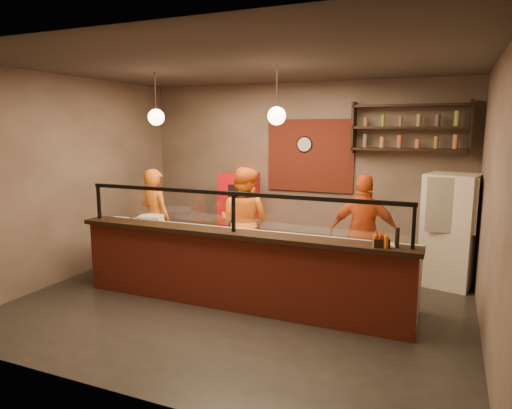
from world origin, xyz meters
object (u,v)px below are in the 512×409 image
at_px(fridge, 449,230).
at_px(red_cooler, 239,214).
at_px(condiment_caddy, 381,242).
at_px(pepper_mill, 397,238).
at_px(pizza_dough, 221,233).
at_px(cook_left, 155,219).
at_px(cook_right, 364,233).
at_px(wall_clock, 305,144).
at_px(cook_mid, 244,222).

height_order(fridge, red_cooler, fridge).
distance_m(condiment_caddy, pepper_mill, 0.18).
bearing_deg(pepper_mill, pizza_dough, 169.61).
xyz_separation_m(fridge, pizza_dough, (-3.01, -1.70, 0.05)).
bearing_deg(fridge, cook_left, -154.69).
bearing_deg(condiment_caddy, cook_right, 106.52).
relative_size(condiment_caddy, pepper_mill, 0.78).
bearing_deg(wall_clock, cook_left, -143.23).
distance_m(wall_clock, fridge, 2.86).
distance_m(cook_right, pizza_dough, 2.10).
height_order(condiment_caddy, pepper_mill, pepper_mill).
xyz_separation_m(wall_clock, red_cooler, (-1.17, -0.31, -1.32)).
xyz_separation_m(cook_left, cook_right, (3.49, 0.28, 0.01)).
height_order(cook_mid, pizza_dough, cook_mid).
relative_size(cook_mid, fridge, 1.04).
distance_m(fridge, pizza_dough, 3.46).
distance_m(wall_clock, red_cooler, 1.80).
distance_m(cook_mid, pepper_mill, 2.84).
height_order(pizza_dough, pepper_mill, pepper_mill).
distance_m(wall_clock, pizza_dough, 2.65).
xyz_separation_m(cook_mid, pepper_mill, (2.50, -1.31, 0.28)).
relative_size(wall_clock, pepper_mill, 1.31).
distance_m(wall_clock, condiment_caddy, 3.46).
bearing_deg(cook_left, pizza_dough, 169.74).
height_order(cook_right, fridge, cook_right).
bearing_deg(pepper_mill, fridge, 75.61).
distance_m(cook_mid, pizza_dough, 0.86).
distance_m(fridge, pepper_mill, 2.24).
relative_size(cook_left, pizza_dough, 3.57).
bearing_deg(condiment_caddy, pizza_dough, 168.15).
bearing_deg(pizza_dough, wall_clock, 77.44).
height_order(cook_left, red_cooler, cook_left).
bearing_deg(pizza_dough, fridge, 29.42).
bearing_deg(fridge, condiment_caddy, -95.08).
relative_size(cook_left, red_cooler, 1.10).
bearing_deg(condiment_caddy, cook_left, 163.19).
distance_m(cook_mid, fridge, 3.16).
relative_size(fridge, condiment_caddy, 9.58).
xyz_separation_m(wall_clock, cook_mid, (-0.55, -1.45, -1.21)).
xyz_separation_m(red_cooler, pepper_mill, (3.12, -2.45, 0.40)).
bearing_deg(fridge, pizza_dough, -137.34).
height_order(cook_left, condiment_caddy, cook_left).
relative_size(cook_right, fridge, 1.01).
distance_m(cook_mid, red_cooler, 1.30).
height_order(fridge, pizza_dough, fridge).
bearing_deg(fridge, wall_clock, 179.49).
distance_m(red_cooler, condiment_caddy, 3.87).
bearing_deg(condiment_caddy, cook_mid, 150.04).
xyz_separation_m(red_cooler, condiment_caddy, (2.95, -2.48, 0.33)).
bearing_deg(condiment_caddy, pepper_mill, 9.85).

